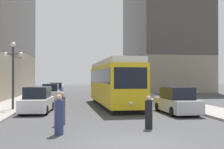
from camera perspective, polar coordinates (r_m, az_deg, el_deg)
ground_plane at (r=10.75m, az=4.34°, el=-13.79°), size 200.00×200.00×0.00m
sidewalk_left at (r=50.60m, az=-13.89°, el=-3.44°), size 3.13×120.00×0.15m
sidewalk_right at (r=51.25m, az=3.38°, el=-3.43°), size 3.13×120.00×0.15m
streetcar at (r=24.33m, az=0.22°, el=-1.55°), size 3.14×13.02×3.89m
transit_bus at (r=36.93m, az=3.50°, el=-1.54°), size 3.01×11.79×3.45m
parked_car_left_near at (r=31.77m, az=-12.38°, el=-3.63°), size 1.92×4.60×1.82m
parked_car_left_mid at (r=20.53m, az=-14.97°, el=-5.17°), size 2.09×4.54×1.82m
parked_car_right_far at (r=19.77m, az=13.00°, el=-5.35°), size 1.96×4.87×1.82m
parked_car_left_far at (r=40.79m, az=-11.34°, el=-3.00°), size 1.91×4.48×1.82m
pedestrian_crossing_near at (r=13.61m, az=7.51°, el=-7.88°), size 0.36×0.36×1.59m
pedestrian_crossing_far at (r=14.86m, az=-10.27°, el=-7.00°), size 0.39×0.39×1.74m
pedestrian_on_sidewalk at (r=12.33m, az=-10.77°, el=-8.31°), size 0.39×0.39×1.72m
lamp_post_left_near at (r=21.85m, az=-19.55°, el=1.93°), size 1.41×0.36×4.96m
building_right_corner at (r=57.79m, az=10.22°, el=9.92°), size 12.79×22.07×25.55m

